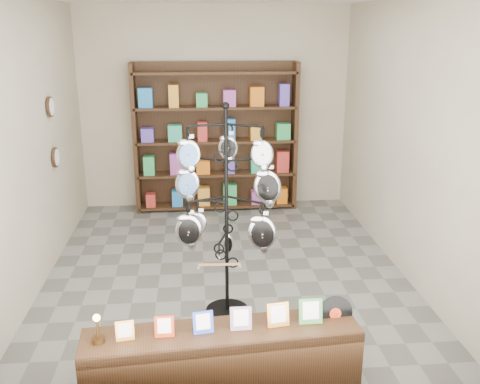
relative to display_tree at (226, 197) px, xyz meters
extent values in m
plane|color=slate|center=(0.04, 0.87, -1.19)|extent=(5.00, 5.00, 0.00)
plane|color=#BEB599|center=(0.04, 3.37, 0.31)|extent=(4.00, 0.00, 4.00)
plane|color=#BEB599|center=(0.04, -1.63, 0.31)|extent=(4.00, 0.00, 4.00)
plane|color=#BEB599|center=(-1.96, 0.87, 0.31)|extent=(0.00, 5.00, 5.00)
plane|color=#BEB599|center=(2.04, 0.87, 0.31)|extent=(0.00, 5.00, 5.00)
cylinder|color=black|center=(0.00, 0.00, -1.18)|extent=(0.47, 0.47, 0.03)
cylinder|color=black|center=(0.00, 0.00, -0.19)|extent=(0.04, 0.04, 2.01)
sphere|color=black|center=(0.00, 0.00, 0.84)|extent=(0.07, 0.07, 0.07)
ellipsoid|color=silver|center=(0.03, 0.21, -0.56)|extent=(0.11, 0.05, 0.21)
cube|color=#AC7C47|center=(-0.09, -0.27, -0.55)|extent=(0.38, 0.03, 0.04)
cube|color=black|center=(-0.11, -1.16, -0.94)|extent=(2.12, 0.60, 0.51)
cube|color=gold|center=(-0.82, -1.22, -0.60)|extent=(0.14, 0.06, 0.15)
cube|color=#B22A0E|center=(-0.53, -1.20, -0.60)|extent=(0.15, 0.06, 0.16)
cube|color=#263FA5|center=(-0.25, -1.17, -0.59)|extent=(0.16, 0.07, 0.17)
cube|color=#E54C33|center=(0.03, -1.15, -0.59)|extent=(0.17, 0.07, 0.18)
cube|color=gold|center=(0.32, -1.13, -0.58)|extent=(0.18, 0.07, 0.19)
cube|color=#337233|center=(0.57, -1.11, -0.58)|extent=(0.18, 0.07, 0.20)
cylinder|color=black|center=(0.79, -1.04, -0.65)|extent=(0.29, 0.09, 0.28)
cylinder|color=#B22A0E|center=(0.79, -1.04, -0.65)|extent=(0.10, 0.03, 0.09)
cylinder|color=#452D13|center=(-1.01, -1.24, -0.66)|extent=(0.09, 0.09, 0.04)
cylinder|color=#452D13|center=(-1.01, -1.24, -0.58)|extent=(0.02, 0.02, 0.13)
sphere|color=#FFBF59|center=(-1.01, -1.24, -0.48)|extent=(0.05, 0.05, 0.05)
cube|color=black|center=(0.04, 3.31, -0.09)|extent=(2.40, 0.04, 2.20)
cube|color=black|center=(-1.14, 3.15, -0.09)|extent=(0.06, 0.36, 2.20)
cube|color=black|center=(1.22, 3.15, -0.09)|extent=(0.06, 0.36, 2.20)
cube|color=black|center=(0.04, 3.15, -1.14)|extent=(2.36, 0.36, 0.04)
cube|color=black|center=(0.04, 3.15, -0.64)|extent=(2.36, 0.36, 0.03)
cube|color=black|center=(0.04, 3.15, -0.14)|extent=(2.36, 0.36, 0.04)
cube|color=black|center=(0.04, 3.15, 0.36)|extent=(2.36, 0.36, 0.04)
cube|color=black|center=(0.04, 3.15, 0.86)|extent=(2.36, 0.36, 0.04)
cylinder|color=black|center=(-1.93, 1.67, 0.61)|extent=(0.03, 0.24, 0.24)
cylinder|color=black|center=(-1.93, 1.67, 0.01)|extent=(0.03, 0.24, 0.24)
camera|label=1|loc=(-0.28, -4.67, 1.52)|focal=40.00mm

